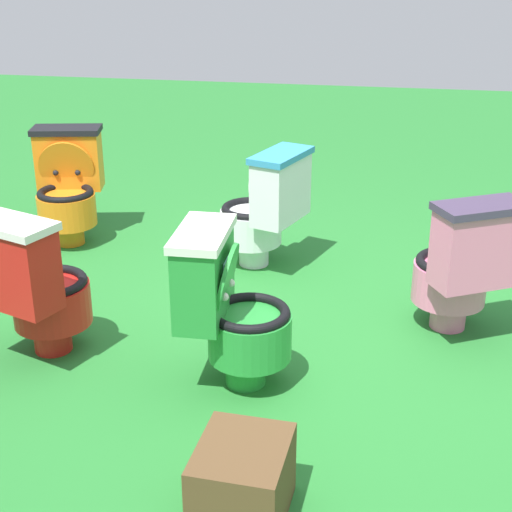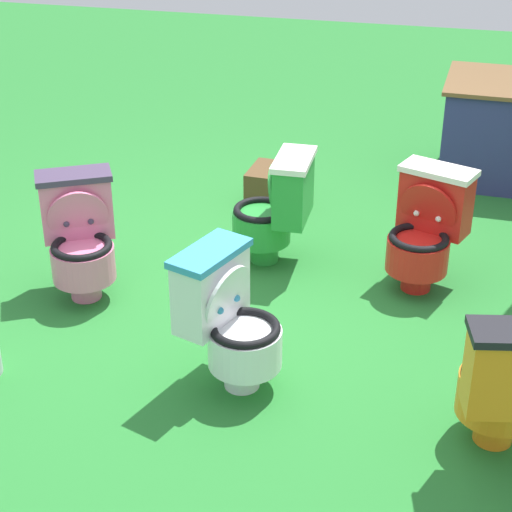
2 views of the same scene
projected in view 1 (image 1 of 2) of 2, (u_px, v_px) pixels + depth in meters
The scene contains 8 objects.
ground at pixel (286, 342), 3.78m from camera, with size 14.00×14.00×0.00m, color #26752D.
toilet_white at pixel (265, 208), 4.51m from camera, with size 0.60×0.54×0.73m.
toilet_pink at pixel (462, 265), 3.73m from camera, with size 0.59×0.62×0.73m.
toilet_red at pixel (34, 285), 3.52m from camera, with size 0.55×0.60×0.73m.
toilet_orange at pixel (68, 185), 4.92m from camera, with size 0.50×0.57×0.73m.
toilet_green at pixel (229, 307), 3.31m from camera, with size 0.50×0.44×0.73m.
small_crate at pixel (242, 482), 2.61m from camera, with size 0.36×0.30×0.28m, color brown.
lemon_bucket at pixel (478, 247), 4.63m from camera, with size 0.22×0.22×0.28m.
Camera 1 is at (-0.45, 3.29, 1.87)m, focal length 53.65 mm.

